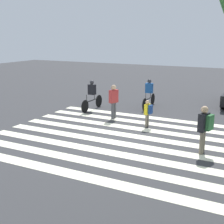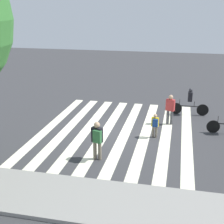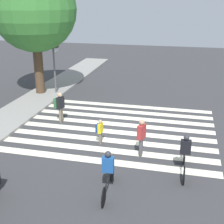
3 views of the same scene
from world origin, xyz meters
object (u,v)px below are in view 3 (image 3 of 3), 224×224
Objects in this scene: street_tree at (34,9)px; pedestrian_child_with_backpack at (141,135)px; traffic_light at (55,51)px; pedestrian_adult_blue_shirt at (60,105)px; cyclist_near_curb at (185,153)px; cyclist_far_lane at (108,171)px; pedestrian_adult_tall_backpack at (100,130)px.

street_tree reaches higher than pedestrian_child_with_backpack.
traffic_light is 2.60× the size of pedestrian_child_with_backpack.
pedestrian_adult_blue_shirt is 7.77m from cyclist_near_curb.
cyclist_far_lane is at bearing -143.99° from street_tree.
street_tree is 3.80× the size of cyclist_far_lane.
pedestrian_adult_blue_shirt is (-4.56, -3.36, -4.76)m from street_tree.
cyclist_near_curb is at bearing 77.76° from pedestrian_adult_blue_shirt.
cyclist_near_curb is at bearing -55.91° from cyclist_far_lane.
street_tree reaches higher than cyclist_far_lane.
pedestrian_child_with_backpack is at bearing 80.46° from pedestrian_adult_tall_backpack.
pedestrian_adult_blue_shirt is at bearing -119.05° from pedestrian_adult_tall_backpack.
cyclist_far_lane reaches higher than pedestrian_adult_tall_backpack.
pedestrian_adult_blue_shirt is (-4.84, -2.19, -2.05)m from traffic_light.
pedestrian_adult_blue_shirt is at bearing 59.09° from cyclist_near_curb.
pedestrian_child_with_backpack is (-2.78, -4.89, -0.04)m from pedestrian_adult_blue_shirt.
pedestrian_adult_tall_backpack is at bearing -88.21° from pedestrian_child_with_backpack.
cyclist_near_curb is (-3.85, -6.75, -0.12)m from pedestrian_adult_blue_shirt.
pedestrian_adult_blue_shirt is at bearing 32.60° from cyclist_far_lane.
pedestrian_child_with_backpack is (-7.63, -7.08, -2.10)m from traffic_light.
street_tree is 12.05m from pedestrian_child_with_backpack.
cyclist_near_curb is at bearing 79.27° from pedestrian_child_with_backpack.
street_tree reaches higher than pedestrian_adult_blue_shirt.
street_tree is 13.72m from cyclist_far_lane.
pedestrian_adult_blue_shirt reaches higher than cyclist_near_curb.
traffic_light is 2.96m from street_tree.
cyclist_near_curb is at bearing -134.22° from traffic_light.
pedestrian_adult_blue_shirt is 0.75× the size of cyclist_near_curb.
cyclist_far_lane is at bearing 5.88° from pedestrian_child_with_backpack.
pedestrian_adult_blue_shirt is 7.15m from cyclist_far_lane.
pedestrian_adult_blue_shirt is 5.63m from pedestrian_child_with_backpack.
street_tree is 3.81× the size of cyclist_near_curb.
street_tree is at bearing 103.61° from traffic_light.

